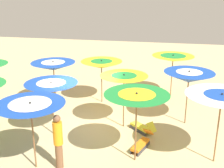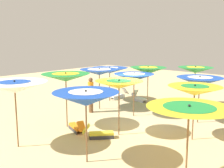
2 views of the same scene
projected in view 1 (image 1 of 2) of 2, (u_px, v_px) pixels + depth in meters
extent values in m
cube|color=#D1B57F|center=(86.00, 129.00, 12.09)|extent=(39.34, 39.34, 0.04)
cylinder|color=brown|center=(172.00, 78.00, 15.23)|extent=(0.05, 0.05, 2.08)
cone|color=yellow|center=(173.00, 59.00, 14.89)|extent=(2.14, 2.14, 0.30)
cone|color=#1E8C38|center=(173.00, 57.00, 14.87)|extent=(1.30, 1.30, 0.19)
sphere|color=black|center=(173.00, 55.00, 14.83)|extent=(0.07, 0.07, 0.07)
cylinder|color=brown|center=(102.00, 84.00, 14.56)|extent=(0.05, 0.05, 1.95)
cone|color=yellow|center=(102.00, 65.00, 14.24)|extent=(2.03, 2.03, 0.36)
cone|color=#1E8C38|center=(102.00, 63.00, 14.21)|extent=(1.06, 1.06, 0.19)
sphere|color=black|center=(101.00, 61.00, 14.17)|extent=(0.07, 0.07, 0.07)
cylinder|color=brown|center=(55.00, 86.00, 14.25)|extent=(0.05, 0.05, 1.96)
cone|color=#1947B2|center=(53.00, 66.00, 13.93)|extent=(2.11, 2.11, 0.39)
cone|color=white|center=(53.00, 64.00, 13.90)|extent=(1.13, 1.13, 0.21)
sphere|color=black|center=(53.00, 62.00, 13.86)|extent=(0.07, 0.07, 0.07)
cylinder|color=brown|center=(187.00, 101.00, 12.25)|extent=(0.05, 0.05, 2.07)
cone|color=#1947B2|center=(189.00, 77.00, 11.91)|extent=(2.06, 2.06, 0.45)
cone|color=white|center=(189.00, 75.00, 11.87)|extent=(1.07, 1.07, 0.23)
sphere|color=black|center=(189.00, 71.00, 11.83)|extent=(0.07, 0.07, 0.07)
cylinder|color=brown|center=(124.00, 103.00, 11.94)|extent=(0.05, 0.05, 2.09)
cone|color=yellow|center=(124.00, 79.00, 11.61)|extent=(1.93, 1.93, 0.32)
cone|color=#1E8C38|center=(124.00, 77.00, 11.58)|extent=(1.02, 1.02, 0.17)
sphere|color=black|center=(124.00, 75.00, 11.54)|extent=(0.07, 0.07, 0.07)
cylinder|color=brown|center=(53.00, 112.00, 11.32)|extent=(0.05, 0.05, 1.97)
cone|color=#1947B2|center=(51.00, 88.00, 11.00)|extent=(2.01, 2.01, 0.38)
cone|color=white|center=(51.00, 85.00, 10.97)|extent=(1.10, 1.10, 0.21)
sphere|color=black|center=(51.00, 82.00, 10.93)|extent=(0.07, 0.07, 0.07)
cylinder|color=brown|center=(217.00, 132.00, 9.50)|extent=(0.05, 0.05, 2.21)
cone|color=white|center=(221.00, 101.00, 9.15)|extent=(2.29, 2.29, 0.39)
cone|color=#1947B2|center=(222.00, 98.00, 9.11)|extent=(1.13, 1.13, 0.19)
sphere|color=black|center=(222.00, 94.00, 9.07)|extent=(0.07, 0.07, 0.07)
cylinder|color=brown|center=(136.00, 131.00, 9.57)|extent=(0.05, 0.05, 2.23)
cone|color=#1E8C38|center=(137.00, 99.00, 9.21)|extent=(2.10, 2.10, 0.35)
cone|color=yellow|center=(137.00, 97.00, 9.18)|extent=(1.19, 1.19, 0.20)
sphere|color=black|center=(137.00, 93.00, 9.14)|extent=(0.07, 0.07, 0.07)
cylinder|color=brown|center=(34.00, 139.00, 9.21)|extent=(0.05, 0.05, 2.08)
cone|color=#1947B2|center=(31.00, 109.00, 8.88)|extent=(2.14, 2.14, 0.33)
cone|color=white|center=(30.00, 106.00, 8.85)|extent=(1.30, 1.30, 0.20)
sphere|color=black|center=(30.00, 103.00, 8.81)|extent=(0.07, 0.07, 0.07)
cube|color=#333338|center=(138.00, 130.00, 11.79)|extent=(0.66, 0.74, 0.14)
cube|color=#333338|center=(143.00, 128.00, 11.97)|extent=(0.66, 0.74, 0.14)
cube|color=yellow|center=(141.00, 127.00, 11.84)|extent=(0.87, 0.93, 0.10)
cube|color=yellow|center=(151.00, 127.00, 11.31)|extent=(0.44, 0.44, 0.36)
cube|color=#333338|center=(144.00, 149.00, 10.48)|extent=(0.94, 0.37, 0.14)
cube|color=#333338|center=(137.00, 146.00, 10.62)|extent=(0.94, 0.37, 0.14)
cube|color=orange|center=(140.00, 145.00, 10.51)|extent=(1.03, 0.61, 0.10)
cube|color=orange|center=(148.00, 132.00, 10.99)|extent=(0.47, 0.41, 0.36)
cylinder|color=brown|center=(59.00, 156.00, 9.37)|extent=(0.24, 0.24, 0.88)
cylinder|color=orange|center=(58.00, 133.00, 9.11)|extent=(0.30, 0.30, 0.77)
sphere|color=brown|center=(57.00, 119.00, 8.94)|extent=(0.24, 0.24, 0.24)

